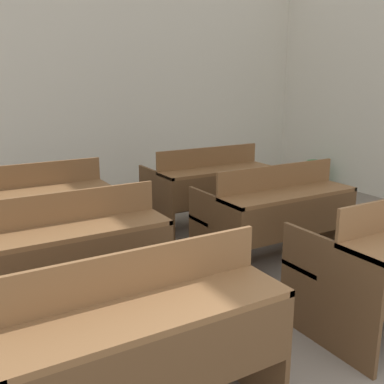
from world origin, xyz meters
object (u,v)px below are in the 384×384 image
object	(u,v)px
bench_front_left	(138,337)
bench_third_right	(208,186)
bench_second_left	(68,253)
bench_third_left	(33,211)
wastepaper_bin	(315,174)
bench_second_right	(275,213)

from	to	relation	value
bench_front_left	bench_third_right	world-z (taller)	same
bench_second_left	bench_third_left	size ratio (longest dim) A/B	1.00
bench_front_left	wastepaper_bin	distance (m)	5.11
bench_second_left	bench_third_right	size ratio (longest dim) A/B	1.00
bench_third_right	bench_third_left	bearing A→B (deg)	-179.96
bench_second_right	wastepaper_bin	distance (m)	3.06
bench_second_right	bench_third_left	distance (m)	2.04
bench_second_left	bench_third_left	xyz separation A→B (m)	(0.01, 1.09, 0.00)
bench_front_left	wastepaper_bin	world-z (taller)	bench_front_left
bench_third_right	wastepaper_bin	world-z (taller)	bench_third_right
bench_second_left	wastepaper_bin	world-z (taller)	bench_second_left
bench_front_left	bench_second_right	distance (m)	2.07
bench_second_left	bench_second_right	xyz separation A→B (m)	(1.73, 0.01, 0.00)
bench_second_right	bench_third_right	world-z (taller)	same
bench_second_right	bench_third_right	distance (m)	1.09
wastepaper_bin	bench_second_left	bearing A→B (deg)	-155.44
bench_second_left	bench_third_right	distance (m)	2.07
bench_second_left	bench_second_right	distance (m)	1.73
bench_second_left	wastepaper_bin	bearing A→B (deg)	24.56
bench_third_right	wastepaper_bin	distance (m)	2.51
bench_second_left	bench_third_right	world-z (taller)	same
bench_second_right	bench_third_left	size ratio (longest dim) A/B	1.00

